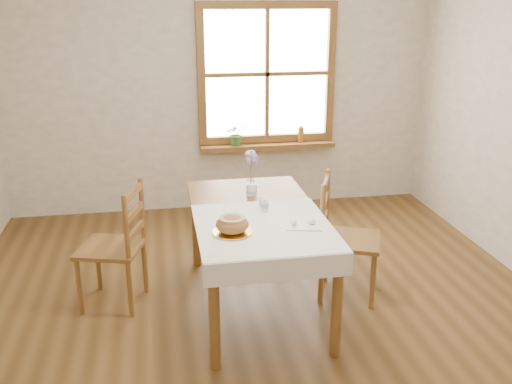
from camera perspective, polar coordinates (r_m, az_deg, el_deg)
ground at (r=4.18m, az=0.74°, el=-13.09°), size 5.00×5.00×0.00m
room_walls at (r=3.58m, az=0.85°, el=10.73°), size 4.60×5.10×2.65m
window at (r=6.11m, az=1.09°, el=11.72°), size 1.46×0.08×1.46m
window_sill at (r=6.19m, az=1.17°, el=4.64°), size 1.46×0.20×0.05m
dining_table at (r=4.14m, az=0.00°, el=-3.08°), size 0.90×1.60×0.75m
table_linen at (r=3.83m, az=0.79°, el=-3.51°), size 0.91×0.99×0.01m
chair_left at (r=4.37m, az=-14.35°, el=-5.24°), size 0.57×0.55×0.95m
chair_right at (r=4.41m, az=9.38°, el=-4.56°), size 0.60×0.59×0.95m
bread_plate at (r=3.72m, az=-2.39°, el=-4.06°), size 0.32×0.32×0.01m
bread_loaf at (r=3.69m, az=-2.40°, el=-3.11°), size 0.22×0.22×0.12m
egg_napkin at (r=3.85m, az=4.79°, el=-3.29°), size 0.28×0.25×0.01m
eggs at (r=3.84m, az=4.80°, el=-2.94°), size 0.21×0.20×0.04m
salt_shaker at (r=4.15m, az=0.68°, el=-0.94°), size 0.06×0.06×0.10m
pepper_shaker at (r=4.07m, az=0.87°, el=-1.26°), size 0.07×0.07×0.11m
flower_vase at (r=4.42m, az=-0.43°, el=0.16°), size 0.11×0.11×0.09m
lavender_bouquet at (r=4.36m, az=-0.44°, el=2.44°), size 0.15×0.15×0.27m
potted_plant at (r=6.11m, az=-1.96°, el=5.59°), size 0.24×0.26×0.19m
amber_bottle at (r=6.24m, az=4.52°, el=5.80°), size 0.07×0.07×0.18m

